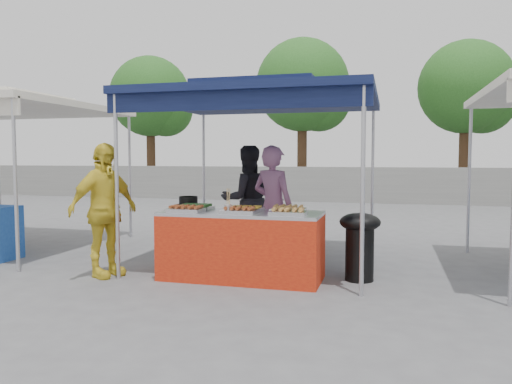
% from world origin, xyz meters
% --- Properties ---
extents(ground_plane, '(80.00, 80.00, 0.00)m').
position_xyz_m(ground_plane, '(0.00, 0.00, 0.00)').
color(ground_plane, '#5A5A5D').
extents(back_wall, '(40.00, 0.25, 1.20)m').
position_xyz_m(back_wall, '(0.00, 11.00, 0.60)').
color(back_wall, gray).
rests_on(back_wall, ground_plane).
extents(main_canopy, '(3.20, 3.20, 2.57)m').
position_xyz_m(main_canopy, '(0.00, 0.97, 2.37)').
color(main_canopy, silver).
rests_on(main_canopy, ground_plane).
extents(tree_0, '(3.41, 3.33, 5.73)m').
position_xyz_m(tree_0, '(-7.82, 13.19, 3.91)').
color(tree_0, '#412A19').
rests_on(tree_0, ground_plane).
extents(tree_1, '(3.52, 3.46, 5.95)m').
position_xyz_m(tree_1, '(-1.30, 12.68, 4.07)').
color(tree_1, '#412A19').
rests_on(tree_1, ground_plane).
extents(tree_2, '(3.38, 3.30, 5.66)m').
position_xyz_m(tree_2, '(4.46, 13.23, 3.87)').
color(tree_2, '#412A19').
rests_on(tree_2, ground_plane).
extents(vendor_table, '(2.00, 0.80, 0.85)m').
position_xyz_m(vendor_table, '(0.00, -0.10, 0.43)').
color(vendor_table, red).
rests_on(vendor_table, ground_plane).
extents(food_tray_fl, '(0.42, 0.30, 0.07)m').
position_xyz_m(food_tray_fl, '(-0.64, -0.34, 0.88)').
color(food_tray_fl, silver).
rests_on(food_tray_fl, vendor_table).
extents(food_tray_fm, '(0.42, 0.30, 0.07)m').
position_xyz_m(food_tray_fm, '(0.04, -0.33, 0.88)').
color(food_tray_fm, silver).
rests_on(food_tray_fm, vendor_table).
extents(food_tray_fr, '(0.42, 0.30, 0.07)m').
position_xyz_m(food_tray_fr, '(0.64, -0.33, 0.88)').
color(food_tray_fr, silver).
rests_on(food_tray_fr, vendor_table).
extents(food_tray_bl, '(0.42, 0.30, 0.07)m').
position_xyz_m(food_tray_bl, '(-0.64, -0.02, 0.88)').
color(food_tray_bl, silver).
rests_on(food_tray_bl, vendor_table).
extents(food_tray_bm, '(0.42, 0.30, 0.07)m').
position_xyz_m(food_tray_bm, '(0.04, -0.02, 0.88)').
color(food_tray_bm, silver).
rests_on(food_tray_bm, vendor_table).
extents(food_tray_br, '(0.42, 0.30, 0.07)m').
position_xyz_m(food_tray_br, '(0.58, 0.00, 0.88)').
color(food_tray_br, silver).
rests_on(food_tray_br, vendor_table).
extents(cooking_pot, '(0.25, 0.25, 0.15)m').
position_xyz_m(cooking_pot, '(-0.86, 0.26, 0.92)').
color(cooking_pot, black).
rests_on(cooking_pot, vendor_table).
extents(skewer_cup, '(0.09, 0.09, 0.11)m').
position_xyz_m(skewer_cup, '(-0.09, -0.35, 0.91)').
color(skewer_cup, silver).
rests_on(skewer_cup, vendor_table).
extents(wok_burner, '(0.50, 0.50, 0.85)m').
position_xyz_m(wok_burner, '(1.44, 0.21, 0.50)').
color(wok_burner, black).
rests_on(wok_burner, ground_plane).
extents(crate_left, '(0.47, 0.33, 0.28)m').
position_xyz_m(crate_left, '(-0.42, 0.62, 0.14)').
color(crate_left, '#1432A3').
rests_on(crate_left, ground_plane).
extents(crate_right, '(0.47, 0.33, 0.28)m').
position_xyz_m(crate_right, '(0.42, 0.43, 0.14)').
color(crate_right, '#1432A3').
rests_on(crate_right, ground_plane).
extents(crate_stacked, '(0.45, 0.31, 0.27)m').
position_xyz_m(crate_stacked, '(0.42, 0.43, 0.42)').
color(crate_stacked, '#1432A3').
rests_on(crate_stacked, crate_right).
extents(vendor_woman, '(0.72, 0.60, 1.69)m').
position_xyz_m(vendor_woman, '(0.23, 0.64, 0.85)').
color(vendor_woman, '#8A587D').
rests_on(vendor_woman, ground_plane).
extents(helper_man, '(1.05, 0.98, 1.71)m').
position_xyz_m(helper_man, '(-0.40, 1.52, 0.86)').
color(helper_man, black).
rests_on(helper_man, ground_plane).
extents(customer_person, '(0.75, 1.09, 1.71)m').
position_xyz_m(customer_person, '(-1.74, -0.42, 0.86)').
color(customer_person, yellow).
rests_on(customer_person, ground_plane).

